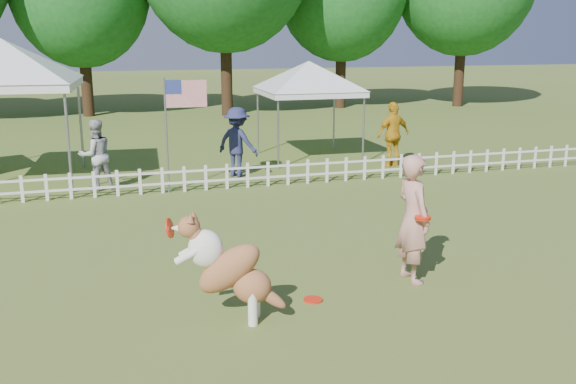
{
  "coord_description": "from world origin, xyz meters",
  "views": [
    {
      "loc": [
        -2.51,
        -7.54,
        3.54
      ],
      "look_at": [
        0.28,
        2.0,
        1.1
      ],
      "focal_mm": 40.0,
      "sensor_mm": 36.0,
      "label": 1
    }
  ],
  "objects_px": {
    "dog": "(231,269)",
    "canopy_tent_right": "(308,112)",
    "frisbee_on_turf": "(313,300)",
    "handler": "(413,219)",
    "spectator_c": "(393,134)",
    "spectator_a": "(96,155)",
    "flag_pole": "(167,136)",
    "canopy_tent_left": "(8,113)",
    "spectator_b": "(237,142)"
  },
  "relations": [
    {
      "from": "frisbee_on_turf",
      "to": "canopy_tent_right",
      "type": "relative_size",
      "value": 0.1
    },
    {
      "from": "handler",
      "to": "frisbee_on_turf",
      "type": "relative_size",
      "value": 7.2
    },
    {
      "from": "dog",
      "to": "spectator_c",
      "type": "height_order",
      "value": "spectator_c"
    },
    {
      "from": "handler",
      "to": "flag_pole",
      "type": "xyz_separation_m",
      "value": [
        -2.85,
        6.52,
        0.36
      ]
    },
    {
      "from": "dog",
      "to": "spectator_a",
      "type": "xyz_separation_m",
      "value": [
        -1.61,
        7.83,
        0.14
      ]
    },
    {
      "from": "canopy_tent_left",
      "to": "spectator_a",
      "type": "height_order",
      "value": "canopy_tent_left"
    },
    {
      "from": "spectator_c",
      "to": "dog",
      "type": "bearing_deg",
      "value": 41.48
    },
    {
      "from": "dog",
      "to": "canopy_tent_right",
      "type": "xyz_separation_m",
      "value": [
        4.35,
        10.2,
        0.69
      ]
    },
    {
      "from": "canopy_tent_left",
      "to": "spectator_b",
      "type": "height_order",
      "value": "canopy_tent_left"
    },
    {
      "from": "canopy_tent_left",
      "to": "spectator_b",
      "type": "relative_size",
      "value": 1.91
    },
    {
      "from": "frisbee_on_turf",
      "to": "spectator_a",
      "type": "height_order",
      "value": "spectator_a"
    },
    {
      "from": "canopy_tent_left",
      "to": "spectator_c",
      "type": "xyz_separation_m",
      "value": [
        9.82,
        -0.87,
        -0.81
      ]
    },
    {
      "from": "frisbee_on_turf",
      "to": "spectator_a",
      "type": "distance_m",
      "value": 8.09
    },
    {
      "from": "dog",
      "to": "spectator_a",
      "type": "distance_m",
      "value": 7.99
    },
    {
      "from": "spectator_b",
      "to": "spectator_c",
      "type": "relative_size",
      "value": 1.0
    },
    {
      "from": "dog",
      "to": "flag_pole",
      "type": "relative_size",
      "value": 0.53
    },
    {
      "from": "canopy_tent_left",
      "to": "frisbee_on_turf",
      "type": "bearing_deg",
      "value": -58.26
    },
    {
      "from": "spectator_a",
      "to": "frisbee_on_turf",
      "type": "bearing_deg",
      "value": 90.24
    },
    {
      "from": "frisbee_on_turf",
      "to": "canopy_tent_left",
      "type": "bearing_deg",
      "value": 117.77
    },
    {
      "from": "handler",
      "to": "spectator_a",
      "type": "bearing_deg",
      "value": 26.96
    },
    {
      "from": "spectator_a",
      "to": "flag_pole",
      "type": "bearing_deg",
      "value": 135.34
    },
    {
      "from": "canopy_tent_left",
      "to": "spectator_b",
      "type": "xyz_separation_m",
      "value": [
        5.44,
        -0.96,
        -0.81
      ]
    },
    {
      "from": "dog",
      "to": "spectator_c",
      "type": "xyz_separation_m",
      "value": [
        6.24,
        8.47,
        0.2
      ]
    },
    {
      "from": "handler",
      "to": "flag_pole",
      "type": "bearing_deg",
      "value": 19.14
    },
    {
      "from": "dog",
      "to": "canopy_tent_right",
      "type": "height_order",
      "value": "canopy_tent_right"
    },
    {
      "from": "dog",
      "to": "canopy_tent_left",
      "type": "height_order",
      "value": "canopy_tent_left"
    },
    {
      "from": "dog",
      "to": "canopy_tent_left",
      "type": "xyz_separation_m",
      "value": [
        -3.58,
        9.33,
        1.0
      ]
    },
    {
      "from": "canopy_tent_left",
      "to": "flag_pole",
      "type": "distance_m",
      "value": 4.2
    },
    {
      "from": "frisbee_on_turf",
      "to": "canopy_tent_left",
      "type": "relative_size",
      "value": 0.08
    },
    {
      "from": "canopy_tent_left",
      "to": "canopy_tent_right",
      "type": "relative_size",
      "value": 1.23
    },
    {
      "from": "handler",
      "to": "spectator_c",
      "type": "bearing_deg",
      "value": -27.95
    },
    {
      "from": "canopy_tent_right",
      "to": "spectator_b",
      "type": "height_order",
      "value": "canopy_tent_right"
    },
    {
      "from": "handler",
      "to": "spectator_c",
      "type": "distance_m",
      "value": 8.59
    },
    {
      "from": "handler",
      "to": "canopy_tent_left",
      "type": "bearing_deg",
      "value": 31.72
    },
    {
      "from": "handler",
      "to": "frisbee_on_turf",
      "type": "height_order",
      "value": "handler"
    },
    {
      "from": "handler",
      "to": "canopy_tent_left",
      "type": "distance_m",
      "value": 10.85
    },
    {
      "from": "canopy_tent_right",
      "to": "spectator_b",
      "type": "relative_size",
      "value": 1.56
    },
    {
      "from": "dog",
      "to": "frisbee_on_turf",
      "type": "height_order",
      "value": "dog"
    },
    {
      "from": "dog",
      "to": "spectator_c",
      "type": "relative_size",
      "value": 0.78
    },
    {
      "from": "canopy_tent_left",
      "to": "spectator_b",
      "type": "distance_m",
      "value": 5.58
    },
    {
      "from": "flag_pole",
      "to": "spectator_c",
      "type": "height_order",
      "value": "flag_pole"
    },
    {
      "from": "dog",
      "to": "spectator_c",
      "type": "bearing_deg",
      "value": 74.93
    },
    {
      "from": "canopy_tent_right",
      "to": "spectator_c",
      "type": "height_order",
      "value": "canopy_tent_right"
    },
    {
      "from": "handler",
      "to": "canopy_tent_right",
      "type": "height_order",
      "value": "canopy_tent_right"
    },
    {
      "from": "handler",
      "to": "spectator_c",
      "type": "relative_size",
      "value": 1.07
    },
    {
      "from": "frisbee_on_turf",
      "to": "flag_pole",
      "type": "height_order",
      "value": "flag_pole"
    },
    {
      "from": "frisbee_on_turf",
      "to": "dog",
      "type": "bearing_deg",
      "value": -166.53
    },
    {
      "from": "frisbee_on_turf",
      "to": "flag_pole",
      "type": "xyz_separation_m",
      "value": [
        -1.22,
        6.83,
        1.3
      ]
    },
    {
      "from": "dog",
      "to": "canopy_tent_right",
      "type": "relative_size",
      "value": 0.5
    },
    {
      "from": "handler",
      "to": "flag_pole",
      "type": "distance_m",
      "value": 7.12
    }
  ]
}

